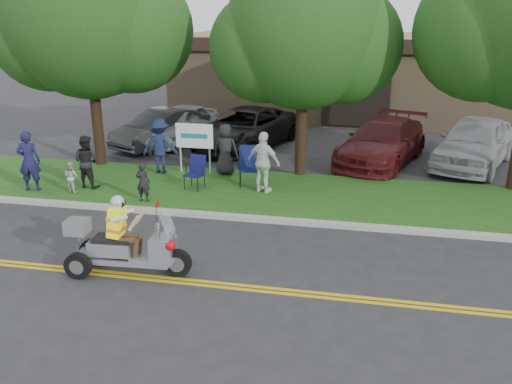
% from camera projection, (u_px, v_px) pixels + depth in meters
% --- Properties ---
extents(ground, '(120.00, 120.00, 0.00)m').
position_uv_depth(ground, '(232.00, 274.00, 11.31)').
color(ground, '#28282B').
rests_on(ground, ground).
extents(centerline_near, '(60.00, 0.10, 0.01)m').
position_uv_depth(centerline_near, '(225.00, 288.00, 10.77)').
color(centerline_near, gold).
rests_on(centerline_near, ground).
extents(centerline_far, '(60.00, 0.10, 0.01)m').
position_uv_depth(centerline_far, '(227.00, 284.00, 10.92)').
color(centerline_far, gold).
rests_on(centerline_far, ground).
extents(curb, '(60.00, 0.25, 0.12)m').
position_uv_depth(curb, '(260.00, 219.00, 14.12)').
color(curb, '#A8A89E').
rests_on(curb, ground).
extents(grass_verge, '(60.00, 4.00, 0.10)m').
position_uv_depth(grass_verge, '(275.00, 193.00, 16.12)').
color(grass_verge, '#1B4612').
rests_on(grass_verge, ground).
extents(commercial_building, '(18.00, 8.20, 4.00)m').
position_uv_depth(commercial_building, '(359.00, 75.00, 27.87)').
color(commercial_building, '#9E7F5B').
rests_on(commercial_building, ground).
extents(tree_left, '(6.62, 5.40, 7.78)m').
position_uv_depth(tree_left, '(90.00, 22.00, 17.51)').
color(tree_left, '#332114').
rests_on(tree_left, ground).
extents(tree_mid, '(5.88, 4.80, 7.05)m').
position_uv_depth(tree_mid, '(305.00, 37.00, 16.48)').
color(tree_mid, '#332114').
rests_on(tree_mid, ground).
extents(business_sign, '(1.25, 0.06, 1.75)m').
position_uv_depth(business_sign, '(194.00, 139.00, 17.58)').
color(business_sign, silver).
rests_on(business_sign, ground).
extents(trike_scooter, '(2.63, 0.90, 1.72)m').
position_uv_depth(trike_scooter, '(123.00, 247.00, 11.19)').
color(trike_scooter, black).
rests_on(trike_scooter, ground).
extents(lawn_chair_a, '(0.63, 0.64, 1.00)m').
position_uv_depth(lawn_chair_a, '(196.00, 170.00, 16.29)').
color(lawn_chair_a, black).
rests_on(lawn_chair_a, grass_verge).
extents(lawn_chair_b, '(0.75, 0.77, 1.20)m').
position_uv_depth(lawn_chair_b, '(249.00, 163.00, 16.55)').
color(lawn_chair_b, black).
rests_on(lawn_chair_b, grass_verge).
extents(spectator_adult_left, '(0.75, 0.58, 1.81)m').
position_uv_depth(spectator_adult_left, '(29.00, 161.00, 15.96)').
color(spectator_adult_left, '#1A1843').
rests_on(spectator_adult_left, grass_verge).
extents(spectator_adult_mid, '(0.85, 0.70, 1.60)m').
position_uv_depth(spectator_adult_mid, '(86.00, 162.00, 16.27)').
color(spectator_adult_mid, black).
rests_on(spectator_adult_mid, grass_verge).
extents(spectator_adult_right, '(1.15, 0.79, 1.81)m').
position_uv_depth(spectator_adult_right, '(264.00, 162.00, 15.79)').
color(spectator_adult_right, white).
rests_on(spectator_adult_right, grass_verge).
extents(spectator_chair_a, '(1.23, 0.80, 1.80)m').
position_uv_depth(spectator_chair_a, '(160.00, 146.00, 17.70)').
color(spectator_chair_a, '#182144').
rests_on(spectator_chair_a, grass_verge).
extents(spectator_chair_b, '(0.83, 0.56, 1.67)m').
position_uv_depth(spectator_chair_b, '(225.00, 149.00, 17.55)').
color(spectator_chair_b, black).
rests_on(spectator_chair_b, grass_verge).
extents(child_left, '(0.41, 0.27, 1.11)m').
position_uv_depth(child_left, '(143.00, 182.00, 15.14)').
color(child_left, black).
rests_on(child_left, grass_verge).
extents(child_right, '(0.53, 0.47, 0.92)m').
position_uv_depth(child_right, '(71.00, 177.00, 15.95)').
color(child_right, '#BBBAB4').
rests_on(child_right, grass_verge).
extents(parked_car_far_left, '(2.73, 4.80, 1.54)m').
position_uv_depth(parked_car_far_left, '(179.00, 124.00, 22.19)').
color(parked_car_far_left, '#A1A3A8').
rests_on(parked_car_far_left, ground).
extents(parked_car_left, '(3.17, 4.62, 1.44)m').
position_uv_depth(parked_car_left, '(161.00, 128.00, 21.66)').
color(parked_car_left, '#29292B').
rests_on(parked_car_left, ground).
extents(parked_car_mid, '(4.00, 6.04, 1.54)m').
position_uv_depth(parked_car_mid, '(244.00, 128.00, 21.37)').
color(parked_car_mid, black).
rests_on(parked_car_mid, ground).
extents(parked_car_right, '(3.72, 5.71, 1.54)m').
position_uv_depth(parked_car_right, '(382.00, 142.00, 19.25)').
color(parked_car_right, '#531315').
rests_on(parked_car_right, ground).
extents(parked_car_far_right, '(3.76, 5.47, 1.73)m').
position_uv_depth(parked_car_far_right, '(474.00, 142.00, 18.80)').
color(parked_car_far_right, '#A8A9AF').
rests_on(parked_car_far_right, ground).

